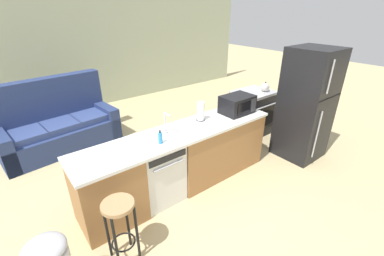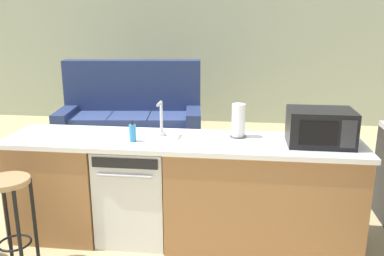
{
  "view_description": "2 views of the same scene",
  "coord_description": "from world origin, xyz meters",
  "px_view_note": "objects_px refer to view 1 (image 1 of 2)",
  "views": [
    {
      "loc": [
        -1.65,
        -2.54,
        2.44
      ],
      "look_at": [
        0.46,
        0.14,
        0.81
      ],
      "focal_mm": 24.0,
      "sensor_mm": 36.0,
      "label": 1
    },
    {
      "loc": [
        0.63,
        -3.16,
        1.87
      ],
      "look_at": [
        0.15,
        0.7,
        0.81
      ],
      "focal_mm": 38.0,
      "sensor_mm": 36.0,
      "label": 2
    }
  ],
  "objects_px": {
    "dishwasher": "(157,172)",
    "stove_range": "(252,112)",
    "microwave": "(237,104)",
    "soap_bottle": "(160,138)",
    "kettle": "(265,87)",
    "paper_towel_roll": "(201,111)",
    "refrigerator": "(306,105)",
    "bar_stool": "(120,219)",
    "couch": "(57,127)"
  },
  "relations": [
    {
      "from": "dishwasher",
      "to": "stove_range",
      "type": "xyz_separation_m",
      "value": [
        2.6,
        0.55,
        0.03
      ]
    },
    {
      "from": "microwave",
      "to": "soap_bottle",
      "type": "relative_size",
      "value": 2.84
    },
    {
      "from": "dishwasher",
      "to": "kettle",
      "type": "height_order",
      "value": "kettle"
    },
    {
      "from": "soap_bottle",
      "to": "stove_range",
      "type": "bearing_deg",
      "value": 14.2
    },
    {
      "from": "paper_towel_roll",
      "to": "soap_bottle",
      "type": "distance_m",
      "value": 0.87
    },
    {
      "from": "refrigerator",
      "to": "bar_stool",
      "type": "distance_m",
      "value": 3.41
    },
    {
      "from": "microwave",
      "to": "refrigerator",
      "type": "bearing_deg",
      "value": -26.5
    },
    {
      "from": "refrigerator",
      "to": "kettle",
      "type": "distance_m",
      "value": 0.99
    },
    {
      "from": "soap_bottle",
      "to": "bar_stool",
      "type": "bearing_deg",
      "value": -147.94
    },
    {
      "from": "soap_bottle",
      "to": "microwave",
      "type": "bearing_deg",
      "value": 3.98
    },
    {
      "from": "kettle",
      "to": "couch",
      "type": "distance_m",
      "value": 4.05
    },
    {
      "from": "soap_bottle",
      "to": "refrigerator",
      "type": "bearing_deg",
      "value": -9.8
    },
    {
      "from": "stove_range",
      "to": "soap_bottle",
      "type": "xyz_separation_m",
      "value": [
        -2.58,
        -0.65,
        0.52
      ]
    },
    {
      "from": "bar_stool",
      "to": "couch",
      "type": "height_order",
      "value": "couch"
    },
    {
      "from": "refrigerator",
      "to": "couch",
      "type": "distance_m",
      "value": 4.48
    },
    {
      "from": "soap_bottle",
      "to": "paper_towel_roll",
      "type": "bearing_deg",
      "value": 15.41
    },
    {
      "from": "microwave",
      "to": "bar_stool",
      "type": "bearing_deg",
      "value": -165.09
    },
    {
      "from": "refrigerator",
      "to": "soap_bottle",
      "type": "height_order",
      "value": "refrigerator"
    },
    {
      "from": "refrigerator",
      "to": "bar_stool",
      "type": "bearing_deg",
      "value": -178.97
    },
    {
      "from": "microwave",
      "to": "bar_stool",
      "type": "height_order",
      "value": "microwave"
    },
    {
      "from": "bar_stool",
      "to": "paper_towel_roll",
      "type": "bearing_deg",
      "value": 24.11
    },
    {
      "from": "dishwasher",
      "to": "microwave",
      "type": "height_order",
      "value": "microwave"
    },
    {
      "from": "paper_towel_roll",
      "to": "stove_range",
      "type": "bearing_deg",
      "value": 13.61
    },
    {
      "from": "soap_bottle",
      "to": "couch",
      "type": "bearing_deg",
      "value": 105.79
    },
    {
      "from": "refrigerator",
      "to": "paper_towel_roll",
      "type": "xyz_separation_m",
      "value": [
        -1.74,
        0.68,
        0.1
      ]
    },
    {
      "from": "dishwasher",
      "to": "couch",
      "type": "bearing_deg",
      "value": 105.98
    },
    {
      "from": "kettle",
      "to": "paper_towel_roll",
      "type": "bearing_deg",
      "value": -171.2
    },
    {
      "from": "dishwasher",
      "to": "refrigerator",
      "type": "height_order",
      "value": "refrigerator"
    },
    {
      "from": "bar_stool",
      "to": "microwave",
      "type": "bearing_deg",
      "value": 14.91
    },
    {
      "from": "dishwasher",
      "to": "bar_stool",
      "type": "bearing_deg",
      "value": -142.21
    },
    {
      "from": "refrigerator",
      "to": "paper_towel_roll",
      "type": "height_order",
      "value": "refrigerator"
    },
    {
      "from": "microwave",
      "to": "paper_towel_roll",
      "type": "relative_size",
      "value": 1.77
    },
    {
      "from": "stove_range",
      "to": "microwave",
      "type": "relative_size",
      "value": 1.8
    },
    {
      "from": "paper_towel_roll",
      "to": "kettle",
      "type": "distance_m",
      "value": 1.93
    },
    {
      "from": "soap_bottle",
      "to": "couch",
      "type": "height_order",
      "value": "couch"
    },
    {
      "from": "soap_bottle",
      "to": "kettle",
      "type": "bearing_deg",
      "value": 10.86
    },
    {
      "from": "stove_range",
      "to": "paper_towel_roll",
      "type": "bearing_deg",
      "value": -166.39
    },
    {
      "from": "dishwasher",
      "to": "couch",
      "type": "distance_m",
      "value": 2.53
    },
    {
      "from": "refrigerator",
      "to": "paper_towel_roll",
      "type": "bearing_deg",
      "value": 158.72
    },
    {
      "from": "refrigerator",
      "to": "microwave",
      "type": "xyz_separation_m",
      "value": [
        -1.1,
        0.55,
        0.1
      ]
    },
    {
      "from": "dishwasher",
      "to": "microwave",
      "type": "bearing_deg",
      "value": -0.05
    },
    {
      "from": "stove_range",
      "to": "paper_towel_roll",
      "type": "height_order",
      "value": "paper_towel_roll"
    },
    {
      "from": "refrigerator",
      "to": "stove_range",
      "type": "bearing_deg",
      "value": 89.99
    },
    {
      "from": "bar_stool",
      "to": "soap_bottle",
      "type": "bearing_deg",
      "value": 32.06
    },
    {
      "from": "microwave",
      "to": "stove_range",
      "type": "bearing_deg",
      "value": 26.56
    },
    {
      "from": "kettle",
      "to": "bar_stool",
      "type": "distance_m",
      "value": 3.73
    },
    {
      "from": "paper_towel_roll",
      "to": "refrigerator",
      "type": "bearing_deg",
      "value": -21.28
    },
    {
      "from": "microwave",
      "to": "paper_towel_roll",
      "type": "height_order",
      "value": "paper_towel_roll"
    },
    {
      "from": "couch",
      "to": "dishwasher",
      "type": "bearing_deg",
      "value": -74.02
    },
    {
      "from": "bar_stool",
      "to": "couch",
      "type": "bearing_deg",
      "value": 88.29
    }
  ]
}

